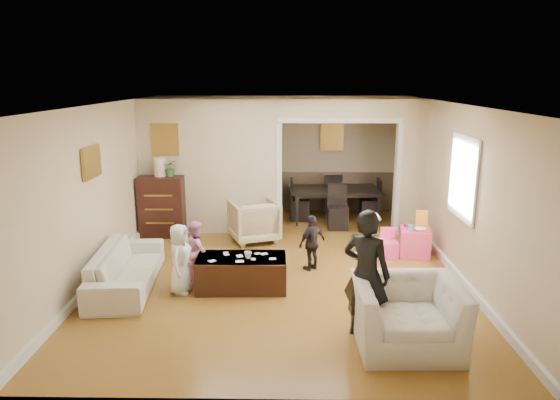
{
  "coord_description": "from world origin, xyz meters",
  "views": [
    {
      "loc": [
        0.13,
        -7.66,
        2.98
      ],
      "look_at": [
        0.0,
        0.2,
        1.05
      ],
      "focal_mm": 31.96,
      "sensor_mm": 36.0,
      "label": 1
    }
  ],
  "objects_px": {
    "table_lamp": "(160,167)",
    "child_kneel_a": "(180,259)",
    "coffee_table": "(242,273)",
    "armchair_back": "(254,221)",
    "dining_table": "(335,205)",
    "child_toddler": "(312,243)",
    "cyan_cup": "(410,227)",
    "dresser": "(162,206)",
    "armchair_front": "(407,315)",
    "child_kneel_b": "(197,251)",
    "adult_person": "(366,274)",
    "sofa": "(126,268)",
    "play_table": "(415,242)",
    "coffee_cup": "(248,255)"
  },
  "relations": [
    {
      "from": "sofa",
      "to": "dresser",
      "type": "relative_size",
      "value": 1.71
    },
    {
      "from": "table_lamp",
      "to": "cyan_cup",
      "type": "height_order",
      "value": "table_lamp"
    },
    {
      "from": "dining_table",
      "to": "child_toddler",
      "type": "height_order",
      "value": "child_toddler"
    },
    {
      "from": "cyan_cup",
      "to": "child_toddler",
      "type": "height_order",
      "value": "child_toddler"
    },
    {
      "from": "coffee_table",
      "to": "armchair_back",
      "type": "bearing_deg",
      "value": 89.21
    },
    {
      "from": "dresser",
      "to": "cyan_cup",
      "type": "relative_size",
      "value": 14.62
    },
    {
      "from": "dining_table",
      "to": "adult_person",
      "type": "height_order",
      "value": "adult_person"
    },
    {
      "from": "coffee_cup",
      "to": "dining_table",
      "type": "bearing_deg",
      "value": 66.85
    },
    {
      "from": "table_lamp",
      "to": "adult_person",
      "type": "xyz_separation_m",
      "value": [
        3.32,
        -3.82,
        -0.57
      ]
    },
    {
      "from": "coffee_cup",
      "to": "play_table",
      "type": "relative_size",
      "value": 0.21
    },
    {
      "from": "coffee_table",
      "to": "adult_person",
      "type": "relative_size",
      "value": 0.82
    },
    {
      "from": "sofa",
      "to": "dining_table",
      "type": "xyz_separation_m",
      "value": [
        3.36,
        3.6,
        0.04
      ]
    },
    {
      "from": "armchair_back",
      "to": "coffee_cup",
      "type": "relative_size",
      "value": 8.1
    },
    {
      "from": "armchair_front",
      "to": "child_toddler",
      "type": "distance_m",
      "value": 2.52
    },
    {
      "from": "dresser",
      "to": "cyan_cup",
      "type": "bearing_deg",
      "value": -13.92
    },
    {
      "from": "coffee_table",
      "to": "child_kneel_b",
      "type": "xyz_separation_m",
      "value": [
        -0.7,
        0.3,
        0.22
      ]
    },
    {
      "from": "armchair_front",
      "to": "child_kneel_b",
      "type": "relative_size",
      "value": 1.27
    },
    {
      "from": "child_kneel_b",
      "to": "child_toddler",
      "type": "xyz_separation_m",
      "value": [
        1.75,
        0.45,
        -0.01
      ]
    },
    {
      "from": "coffee_cup",
      "to": "child_toddler",
      "type": "bearing_deg",
      "value": 40.1
    },
    {
      "from": "coffee_table",
      "to": "child_kneel_a",
      "type": "bearing_deg",
      "value": -169.99
    },
    {
      "from": "dresser",
      "to": "cyan_cup",
      "type": "xyz_separation_m",
      "value": [
        4.5,
        -1.11,
        -0.07
      ]
    },
    {
      "from": "table_lamp",
      "to": "child_kneel_a",
      "type": "distance_m",
      "value": 2.91
    },
    {
      "from": "play_table",
      "to": "child_toddler",
      "type": "xyz_separation_m",
      "value": [
        -1.8,
        -0.68,
        0.21
      ]
    },
    {
      "from": "armchair_front",
      "to": "play_table",
      "type": "distance_m",
      "value": 3.12
    },
    {
      "from": "armchair_back",
      "to": "table_lamp",
      "type": "relative_size",
      "value": 2.36
    },
    {
      "from": "play_table",
      "to": "child_kneel_a",
      "type": "bearing_deg",
      "value": -156.9
    },
    {
      "from": "dining_table",
      "to": "child_kneel_b",
      "type": "xyz_separation_m",
      "value": [
        -2.37,
        -3.33,
        0.13
      ]
    },
    {
      "from": "child_toddler",
      "to": "child_kneel_b",
      "type": "bearing_deg",
      "value": -27.5
    },
    {
      "from": "table_lamp",
      "to": "cyan_cup",
      "type": "xyz_separation_m",
      "value": [
        4.5,
        -1.11,
        -0.83
      ]
    },
    {
      "from": "coffee_table",
      "to": "dining_table",
      "type": "relative_size",
      "value": 0.67
    },
    {
      "from": "armchair_back",
      "to": "dresser",
      "type": "xyz_separation_m",
      "value": [
        -1.78,
        0.3,
        0.2
      ]
    },
    {
      "from": "coffee_cup",
      "to": "cyan_cup",
      "type": "height_order",
      "value": "coffee_cup"
    },
    {
      "from": "coffee_table",
      "to": "dining_table",
      "type": "distance_m",
      "value": 4.0
    },
    {
      "from": "play_table",
      "to": "dining_table",
      "type": "relative_size",
      "value": 0.26
    },
    {
      "from": "table_lamp",
      "to": "adult_person",
      "type": "bearing_deg",
      "value": -49.0
    },
    {
      "from": "dining_table",
      "to": "cyan_cup",
      "type": "bearing_deg",
      "value": -69.26
    },
    {
      "from": "table_lamp",
      "to": "dining_table",
      "type": "xyz_separation_m",
      "value": [
        3.42,
        1.14,
        -1.01
      ]
    },
    {
      "from": "table_lamp",
      "to": "child_kneel_b",
      "type": "xyz_separation_m",
      "value": [
        1.05,
        -2.19,
        -0.89
      ]
    },
    {
      "from": "armchair_back",
      "to": "armchair_front",
      "type": "distance_m",
      "value": 4.26
    },
    {
      "from": "coffee_table",
      "to": "coffee_cup",
      "type": "distance_m",
      "value": 0.31
    },
    {
      "from": "dining_table",
      "to": "child_kneel_a",
      "type": "xyz_separation_m",
      "value": [
        -2.52,
        -3.78,
        0.17
      ]
    },
    {
      "from": "sofa",
      "to": "table_lamp",
      "type": "bearing_deg",
      "value": -3.62
    },
    {
      "from": "table_lamp",
      "to": "child_toddler",
      "type": "distance_m",
      "value": 3.42
    },
    {
      "from": "coffee_cup",
      "to": "sofa",
      "type": "bearing_deg",
      "value": 177.46
    },
    {
      "from": "armchair_back",
      "to": "adult_person",
      "type": "bearing_deg",
      "value": 92.87
    },
    {
      "from": "sofa",
      "to": "armchair_front",
      "type": "distance_m",
      "value": 4.03
    },
    {
      "from": "armchair_front",
      "to": "child_toddler",
      "type": "height_order",
      "value": "child_toddler"
    },
    {
      "from": "coffee_table",
      "to": "cyan_cup",
      "type": "xyz_separation_m",
      "value": [
        2.75,
        1.38,
        0.28
      ]
    },
    {
      "from": "child_kneel_b",
      "to": "armchair_back",
      "type": "bearing_deg",
      "value": -43.0
    },
    {
      "from": "armchair_back",
      "to": "child_kneel_a",
      "type": "xyz_separation_m",
      "value": [
        -0.88,
        -2.34,
        0.12
      ]
    }
  ]
}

